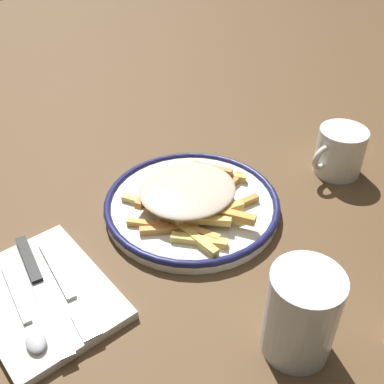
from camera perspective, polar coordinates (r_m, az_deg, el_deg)
The scene contains 9 objects.
ground_plane at distance 0.72m, azimuth -0.00°, elevation -2.26°, with size 2.60×2.60×0.00m, color brown.
plate at distance 0.71m, azimuth -0.00°, elevation -1.56°, with size 0.27×0.27×0.02m.
fries_heap at distance 0.69m, azimuth -0.18°, elevation -0.46°, with size 0.21×0.20×0.04m.
napkin at distance 0.62m, azimuth -17.79°, elevation -11.97°, with size 0.15×0.20×0.01m, color silver.
fork at distance 0.61m, azimuth -15.15°, elevation -11.19°, with size 0.03×0.18×0.01m.
knife at distance 0.63m, azimuth -18.41°, elevation -10.24°, with size 0.04×0.21×0.01m.
spoon at distance 0.59m, azimuth -19.50°, elevation -14.68°, with size 0.03×0.15×0.01m.
water_glass at distance 0.53m, azimuth 13.20°, elevation -14.32°, with size 0.08×0.08×0.11m, color silver.
coffee_mug at distance 0.82m, azimuth 17.59°, elevation 4.75°, with size 0.11×0.08×0.08m.
Camera 1 is at (0.32, 0.45, 0.47)m, focal length 43.59 mm.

